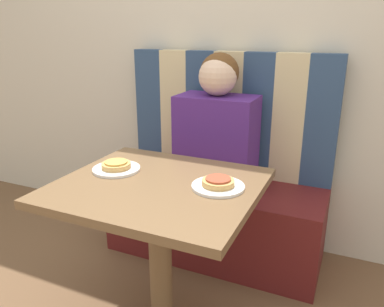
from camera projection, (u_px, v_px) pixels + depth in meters
wall_back at (236, 34)px, 2.20m from camera, size 7.00×0.05×2.60m
booth_seat at (215, 218)px, 2.27m from camera, size 1.26×0.49×0.47m
booth_backrest at (229, 114)px, 2.26m from camera, size 1.26×0.08×0.74m
dining_table at (159, 207)px, 1.56m from camera, size 0.81×0.72×0.72m
person at (217, 125)px, 2.09m from camera, size 0.44×0.26×0.74m
plate_left at (116, 169)px, 1.67m from camera, size 0.21×0.21×0.01m
plate_right at (218, 186)px, 1.48m from camera, size 0.21×0.21×0.01m
pizza_left at (116, 165)px, 1.66m from camera, size 0.13×0.13×0.03m
pizza_right at (218, 182)px, 1.47m from camera, size 0.13×0.13×0.03m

